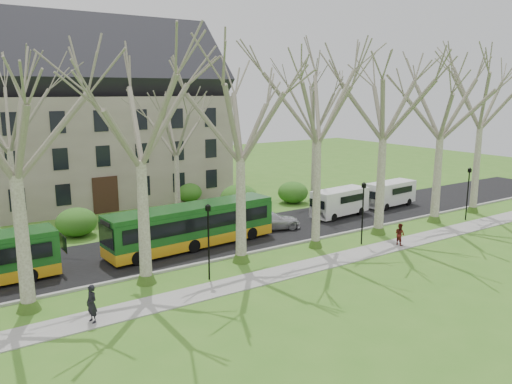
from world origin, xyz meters
TOP-DOWN VIEW (x-y plane):
  - ground at (0.00, 0.00)m, footprint 120.00×120.00m
  - sidewalk at (0.00, -2.50)m, footprint 70.00×2.00m
  - road at (0.00, 5.50)m, footprint 80.00×8.00m
  - curb at (0.00, 1.50)m, footprint 80.00×0.25m
  - building at (-6.00, 24.00)m, footprint 26.50×12.20m
  - tree_row_verge at (0.00, 0.30)m, footprint 49.00×7.00m
  - tree_row_far at (-1.33, 11.00)m, footprint 33.00×7.00m
  - lamp_row at (-0.00, -1.00)m, footprint 36.22×0.22m
  - hedges at (-4.67, 14.00)m, footprint 30.60×8.60m
  - bus_follow at (-4.14, 4.83)m, footprint 12.09×3.38m
  - sedan at (2.81, 5.52)m, footprint 5.07×3.13m
  - van_a at (10.06, 5.60)m, footprint 5.46×2.41m
  - van_b at (16.48, 5.79)m, footprint 5.33×2.30m
  - pedestrian_a at (-13.05, -2.82)m, footprint 0.59×0.74m
  - pedestrian_b at (7.97, -2.65)m, footprint 0.63×0.78m

SIDE VIEW (x-z plane):
  - ground at x=0.00m, z-range 0.00..0.00m
  - sidewalk at x=0.00m, z-range 0.00..0.06m
  - road at x=0.00m, z-range 0.00..0.06m
  - curb at x=0.00m, z-range 0.00..0.14m
  - sedan at x=2.81m, z-range 0.06..1.43m
  - pedestrian_b at x=7.97m, z-range 0.06..1.57m
  - pedestrian_a at x=-13.05m, z-range 0.06..1.83m
  - hedges at x=-4.67m, z-range 0.00..2.00m
  - van_b at x=16.48m, z-range 0.06..2.33m
  - van_a at x=10.06m, z-range 0.06..2.37m
  - bus_follow at x=-4.14m, z-range 0.06..3.04m
  - lamp_row at x=0.00m, z-range 0.42..4.72m
  - tree_row_far at x=-1.33m, z-range 0.00..12.00m
  - tree_row_verge at x=0.00m, z-range 0.00..14.00m
  - building at x=-6.00m, z-range 0.07..16.07m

